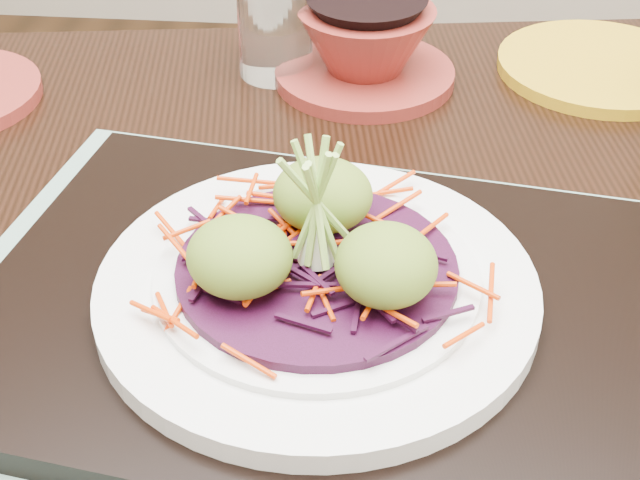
# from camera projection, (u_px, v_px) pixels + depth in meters

# --- Properties ---
(dining_table) EXTENTS (1.25, 0.93, 0.72)m
(dining_table) POSITION_uv_depth(u_px,v_px,m) (301.00, 361.00, 0.66)
(dining_table) COLOR black
(dining_table) RESTS_ON ground
(placemat) EXTENTS (0.52, 0.43, 0.00)m
(placemat) POSITION_uv_depth(u_px,v_px,m) (317.00, 322.00, 0.55)
(placemat) COLOR gray
(placemat) RESTS_ON dining_table
(serving_tray) EXTENTS (0.45, 0.36, 0.02)m
(serving_tray) POSITION_uv_depth(u_px,v_px,m) (317.00, 309.00, 0.54)
(serving_tray) COLOR black
(serving_tray) RESTS_ON placemat
(white_plate) EXTENTS (0.26, 0.26, 0.02)m
(white_plate) POSITION_uv_depth(u_px,v_px,m) (317.00, 286.00, 0.53)
(white_plate) COLOR white
(white_plate) RESTS_ON serving_tray
(cabbage_bed) EXTENTS (0.17, 0.17, 0.01)m
(cabbage_bed) POSITION_uv_depth(u_px,v_px,m) (317.00, 269.00, 0.52)
(cabbage_bed) COLOR #370B2B
(cabbage_bed) RESTS_ON white_plate
(carrot_julienne) EXTENTS (0.20, 0.20, 0.01)m
(carrot_julienne) POSITION_uv_depth(u_px,v_px,m) (317.00, 258.00, 0.52)
(carrot_julienne) COLOR #D13503
(carrot_julienne) RESTS_ON cabbage_bed
(guacamole_scoops) EXTENTS (0.14, 0.13, 0.05)m
(guacamole_scoops) POSITION_uv_depth(u_px,v_px,m) (317.00, 238.00, 0.51)
(guacamole_scoops) COLOR #597523
(guacamole_scoops) RESTS_ON cabbage_bed
(scallion_garnish) EXTENTS (0.06, 0.06, 0.09)m
(scallion_garnish) POSITION_uv_depth(u_px,v_px,m) (317.00, 208.00, 0.50)
(scallion_garnish) COLOR #8CB94A
(scallion_garnish) RESTS_ON cabbage_bed
(water_glass) EXTENTS (0.09, 0.09, 0.10)m
(water_glass) POSITION_uv_depth(u_px,v_px,m) (275.00, 23.00, 0.80)
(water_glass) COLOR white
(water_glass) RESTS_ON dining_table
(terracotta_bowl_set) EXTENTS (0.20, 0.20, 0.07)m
(terracotta_bowl_set) POSITION_uv_depth(u_px,v_px,m) (365.00, 49.00, 0.79)
(terracotta_bowl_set) COLOR maroon
(terracotta_bowl_set) RESTS_ON dining_table
(yellow_plate) EXTENTS (0.25, 0.25, 0.01)m
(yellow_plate) POSITION_uv_depth(u_px,v_px,m) (600.00, 66.00, 0.82)
(yellow_plate) COLOR #BF9115
(yellow_plate) RESTS_ON dining_table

